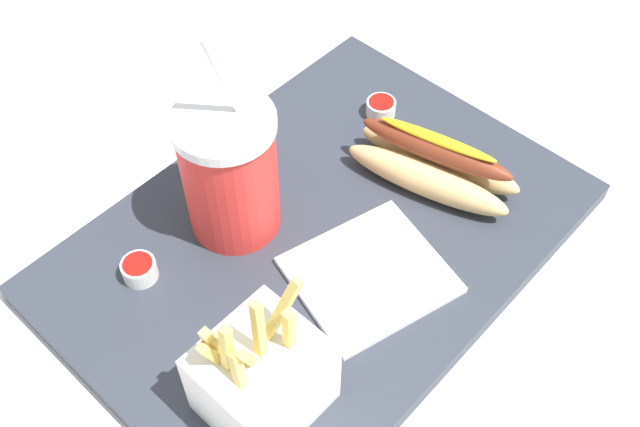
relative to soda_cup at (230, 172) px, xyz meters
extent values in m
cube|color=silver|center=(0.04, -0.07, -0.10)|extent=(2.40, 2.40, 0.02)
cube|color=#2D333D|center=(0.04, -0.07, -0.08)|extent=(0.47, 0.33, 0.02)
cylinder|color=red|center=(0.00, 0.00, -0.01)|extent=(0.08, 0.08, 0.12)
cylinder|color=white|center=(0.00, 0.00, 0.06)|extent=(0.09, 0.09, 0.01)
cylinder|color=white|center=(0.01, 0.00, 0.10)|extent=(0.03, 0.01, 0.09)
cube|color=white|center=(-0.11, -0.15, -0.03)|extent=(0.09, 0.08, 0.08)
cube|color=#E5C660|center=(-0.10, -0.15, 0.03)|extent=(0.01, 0.01, 0.07)
cube|color=#E5C660|center=(-0.13, -0.12, 0.02)|extent=(0.02, 0.01, 0.07)
cube|color=#E5C660|center=(-0.13, -0.16, 0.01)|extent=(0.01, 0.02, 0.06)
cube|color=#E5C660|center=(-0.09, -0.15, 0.03)|extent=(0.04, 0.02, 0.09)
cube|color=#E5C660|center=(-0.13, -0.14, 0.03)|extent=(0.01, 0.01, 0.07)
cube|color=#E5C660|center=(-0.12, -0.15, 0.02)|extent=(0.03, 0.02, 0.06)
cube|color=#E5C660|center=(-0.12, -0.12, 0.01)|extent=(0.02, 0.02, 0.06)
cube|color=#E5C660|center=(-0.13, -0.13, 0.01)|extent=(0.03, 0.01, 0.06)
cube|color=#E5C660|center=(-0.09, -0.16, 0.02)|extent=(0.01, 0.01, 0.06)
ellipsoid|color=#DBB775|center=(0.18, -0.10, -0.05)|extent=(0.07, 0.17, 0.04)
ellipsoid|color=#DBB775|center=(0.15, -0.11, -0.05)|extent=(0.07, 0.17, 0.04)
ellipsoid|color=maroon|center=(0.16, -0.10, -0.02)|extent=(0.06, 0.15, 0.02)
ellipsoid|color=gold|center=(0.16, -0.10, -0.01)|extent=(0.04, 0.11, 0.01)
cylinder|color=white|center=(-0.10, 0.02, -0.06)|extent=(0.03, 0.03, 0.02)
cylinder|color=#B2140F|center=(-0.10, 0.02, -0.05)|extent=(0.03, 0.03, 0.01)
cylinder|color=white|center=(0.20, -0.01, -0.06)|extent=(0.03, 0.03, 0.02)
cylinder|color=#B2140F|center=(0.20, -0.01, -0.05)|extent=(0.03, 0.03, 0.01)
cylinder|color=white|center=(0.06, 0.06, -0.06)|extent=(0.04, 0.04, 0.02)
cylinder|color=#B2140F|center=(0.06, 0.06, -0.05)|extent=(0.03, 0.03, 0.01)
cube|color=white|center=(0.04, -0.13, -0.06)|extent=(0.15, 0.15, 0.01)
camera|label=1|loc=(-0.26, -0.35, 0.49)|focal=42.32mm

